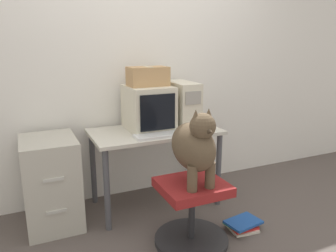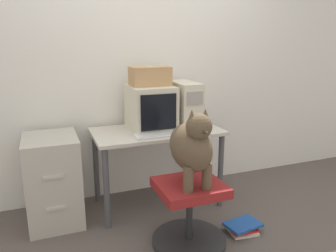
# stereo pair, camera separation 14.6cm
# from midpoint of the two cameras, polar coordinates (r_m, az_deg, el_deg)

# --- Properties ---
(ground_plane) EXTENTS (12.00, 12.00, 0.00)m
(ground_plane) POSITION_cam_midpoint_polar(r_m,az_deg,el_deg) (3.00, 1.66, -15.78)
(ground_plane) COLOR #564C47
(wall_back) EXTENTS (8.00, 0.05, 2.60)m
(wall_back) POSITION_cam_midpoint_polar(r_m,az_deg,el_deg) (3.25, -2.97, 10.73)
(wall_back) COLOR white
(wall_back) RESTS_ON ground_plane
(desk) EXTENTS (1.16, 0.63, 0.73)m
(desk) POSITION_cam_midpoint_polar(r_m,az_deg,el_deg) (3.01, -0.55, -2.59)
(desk) COLOR beige
(desk) RESTS_ON ground_plane
(crt_monitor) EXTENTS (0.39, 0.45, 0.40)m
(crt_monitor) POSITION_cam_midpoint_polar(r_m,az_deg,el_deg) (2.98, -1.65, 3.22)
(crt_monitor) COLOR beige
(crt_monitor) RESTS_ON desk
(pc_tower) EXTENTS (0.20, 0.46, 0.42)m
(pc_tower) POSITION_cam_midpoint_polar(r_m,az_deg,el_deg) (3.09, 4.22, 3.79)
(pc_tower) COLOR beige
(pc_tower) RESTS_ON desk
(keyboard) EXTENTS (0.41, 0.17, 0.03)m
(keyboard) POSITION_cam_midpoint_polar(r_m,az_deg,el_deg) (2.77, -0.07, -1.58)
(keyboard) COLOR silver
(keyboard) RESTS_ON desk
(computer_mouse) EXTENTS (0.07, 0.04, 0.03)m
(computer_mouse) POSITION_cam_midpoint_polar(r_m,az_deg,el_deg) (2.87, 5.46, -1.02)
(computer_mouse) COLOR silver
(computer_mouse) RESTS_ON desk
(office_chair) EXTENTS (0.57, 0.57, 0.50)m
(office_chair) POSITION_cam_midpoint_polar(r_m,az_deg,el_deg) (2.57, 5.41, -14.83)
(office_chair) COLOR #262628
(office_chair) RESTS_ON ground_plane
(dog) EXTENTS (0.26, 0.49, 0.58)m
(dog) POSITION_cam_midpoint_polar(r_m,az_deg,el_deg) (2.34, 5.96, -3.41)
(dog) COLOR brown
(dog) RESTS_ON office_chair
(filing_cabinet) EXTENTS (0.43, 0.55, 0.76)m
(filing_cabinet) POSITION_cam_midpoint_polar(r_m,az_deg,el_deg) (2.95, -17.97, -8.88)
(filing_cabinet) COLOR #B7B2A3
(filing_cabinet) RESTS_ON ground_plane
(cardboard_box) EXTENTS (0.35, 0.21, 0.17)m
(cardboard_box) POSITION_cam_midpoint_polar(r_m,az_deg,el_deg) (2.94, -1.72, 8.65)
(cardboard_box) COLOR tan
(cardboard_box) RESTS_ON crt_monitor
(book_stack_floor) EXTENTS (0.31, 0.26, 0.08)m
(book_stack_floor) POSITION_cam_midpoint_polar(r_m,az_deg,el_deg) (2.88, 14.33, -16.67)
(book_stack_floor) COLOR silver
(book_stack_floor) RESTS_ON ground_plane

